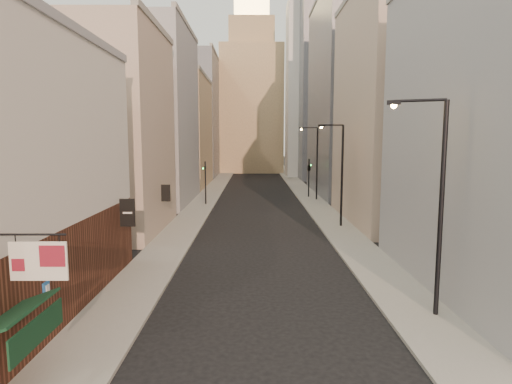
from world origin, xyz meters
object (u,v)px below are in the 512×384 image
streetlamp_mid (340,169)px  white_tower (307,83)px  traffic_light_left (205,174)px  clock_tower (252,95)px  traffic_light_right (309,167)px  streetlamp_far (315,159)px  streetlamp_near (436,195)px

streetlamp_mid → white_tower: bearing=73.6°
streetlamp_mid → traffic_light_left: streetlamp_mid is taller
clock_tower → white_tower: clock_tower is taller
traffic_light_right → streetlamp_far: bearing=94.2°
clock_tower → streetlamp_mid: bearing=-83.2°
streetlamp_near → streetlamp_mid: (-0.25, 18.48, -0.23)m
streetlamp_near → white_tower: bearing=109.5°
streetlamp_far → streetlamp_near: bearing=-80.2°
streetlamp_far → traffic_light_left: streetlamp_far is taller
streetlamp_far → traffic_light_right: size_ratio=1.79×
clock_tower → streetlamp_far: 50.68m
streetlamp_near → traffic_light_right: size_ratio=1.82×
white_tower → streetlamp_far: size_ratio=4.65×
white_tower → streetlamp_near: (-3.08, -69.16, -13.40)m
streetlamp_near → streetlamp_far: (0.01, 34.70, -0.11)m
white_tower → streetlamp_near: white_tower is taller
white_tower → traffic_light_left: size_ratio=8.30×
white_tower → streetlamp_far: bearing=-95.1°
streetlamp_near → streetlamp_mid: 18.48m
traffic_light_right → white_tower: bearing=-102.8°
streetlamp_near → traffic_light_left: bearing=134.7°
streetlamp_mid → streetlamp_far: streetlamp_far is taller
traffic_light_left → clock_tower: bearing=-74.7°
streetlamp_near → traffic_light_left: 33.64m
traffic_light_right → streetlamp_near: bearing=84.1°
streetlamp_near → streetlamp_far: streetlamp_near is taller
clock_tower → streetlamp_far: (7.93, -48.46, -12.53)m
white_tower → clock_tower: bearing=128.2°
streetlamp_mid → streetlamp_near: bearing=-101.9°
clock_tower → streetlamp_mid: clock_tower is taller
traffic_light_left → traffic_light_right: 13.91m
white_tower → traffic_light_right: 35.51m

